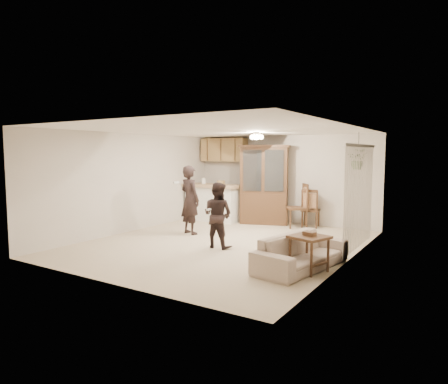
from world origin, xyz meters
The scene contains 23 objects.
floor centered at (0.00, 0.00, 0.00)m, with size 6.50×6.50×0.00m, color #C0AD91.
ceiling centered at (0.00, 0.00, 2.50)m, with size 5.50×6.50×0.02m, color white.
wall_back centered at (0.00, 3.25, 1.25)m, with size 5.50×0.02×2.50m, color beige.
wall_front centered at (0.00, -3.25, 1.25)m, with size 5.50×0.02×2.50m, color beige.
wall_left centered at (-2.75, 0.00, 1.25)m, with size 0.02×6.50×2.50m, color beige.
wall_right centered at (2.75, 0.00, 1.25)m, with size 0.02×6.50×2.50m, color beige.
breakfast_bar centered at (-1.85, 2.35, 0.50)m, with size 1.60×0.55×1.00m, color white.
bar_top centered at (-1.85, 2.35, 1.05)m, with size 1.75×0.70×0.08m, color tan.
upper_cabinets centered at (-1.90, 3.07, 2.10)m, with size 1.50×0.34×0.70m, color olive.
vertical_blinds centered at (2.71, 0.90, 1.10)m, with size 0.06×2.30×2.10m, color beige, non-canonical shape.
ceiling_fixture centered at (0.20, 1.20, 2.40)m, with size 0.36×0.36×0.20m, color #FFE3BF, non-canonical shape.
hanging_plant centered at (2.30, 2.40, 1.85)m, with size 0.43×0.37×0.48m, color #274F1F.
plant_cord centered at (2.30, 2.40, 2.17)m, with size 0.01×0.01×0.65m, color black.
sofa centered at (2.19, -0.91, 0.37)m, with size 1.87×0.73×0.73m, color beige.
adult centered at (-1.26, 0.46, 0.90)m, with size 0.66×0.43×1.80m, color black.
child centered at (0.11, -0.38, 0.68)m, with size 0.66×0.51×1.35m, color black.
china_hutch centered at (-0.35, 2.74, 1.10)m, with size 1.51×0.96×2.22m.
side_table centered at (2.37, -1.02, 0.32)m, with size 0.71×0.71×0.68m.
chair_bar centered at (-1.62, 2.39, 0.26)m, with size 0.45×0.45×0.92m.
chair_hutch_left centered at (0.66, 2.68, 0.33)m, with size 0.73×0.73×1.18m.
chair_hutch_right centered at (0.96, 2.94, 0.29)m, with size 0.53×0.53×1.04m.
controller_adult centered at (-1.37, 0.08, 1.30)m, with size 0.05×0.15×0.05m, color silver.
controller_child centered at (0.11, -0.71, 0.85)m, with size 0.04×0.12×0.04m, color silver.
Camera 1 is at (4.66, -7.37, 1.99)m, focal length 32.00 mm.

